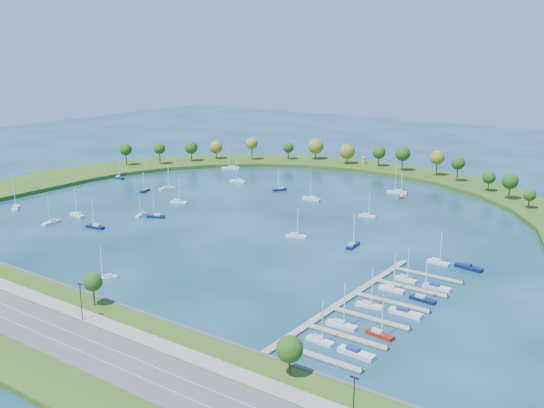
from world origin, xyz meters
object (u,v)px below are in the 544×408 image
Objects in this scene: docked_boat_2 at (341,324)px; docked_boat_9 at (437,287)px; moored_boat_12 at (168,188)px; moored_boat_13 at (312,198)px; moored_boat_18 at (280,189)px; docked_boat_3 at (380,333)px; docked_boat_8 at (406,278)px; moored_boat_7 at (16,208)px; moored_boat_16 at (238,180)px; moored_boat_9 at (51,222)px; moored_boat_11 at (77,214)px; moored_boat_3 at (397,191)px; docked_boat_10 at (438,261)px; dock_system at (368,306)px; moored_boat_6 at (95,226)px; moored_boat_15 at (353,245)px; docked_boat_4 at (369,304)px; moored_boat_5 at (401,195)px; moored_boat_8 at (367,215)px; moored_boat_0 at (145,190)px; docked_boat_7 at (423,298)px; moored_boat_4 at (156,216)px; docked_boat_11 at (468,267)px; docked_boat_1 at (356,353)px; docked_boat_5 at (405,312)px; moored_boat_17 at (231,168)px; moored_boat_14 at (179,201)px; moored_boat_19 at (141,214)px; moored_boat_1 at (119,177)px; moored_boat_2 at (105,277)px; harbor_tower at (364,160)px; docked_boat_6 at (392,288)px; moored_boat_10 at (296,235)px; docked_boat_0 at (320,339)px.

docked_boat_9 is (10.46, 39.49, -0.29)m from docked_boat_2.
moored_boat_12 is 0.98× the size of moored_boat_13.
docked_boat_3 is at bearing 73.63° from moored_boat_18.
docked_boat_9 is (10.44, -0.88, -0.24)m from docked_boat_8.
moored_boat_7 is 1.10× the size of moored_boat_16.
docked_boat_8 is at bearing 135.09° from moored_boat_13.
moored_boat_11 is (-0.57, 13.35, 0.01)m from moored_boat_9.
moored_boat_3 is 101.08m from docked_boat_10.
moored_boat_6 is at bearing 177.15° from dock_system.
moored_boat_15 reaches higher than docked_boat_9.
docked_boat_4 is at bearing -113.83° from docked_boat_9.
moored_boat_8 is at bearing 158.23° from moored_boat_5.
moored_boat_3 is at bearing -130.19° from moored_boat_13.
moored_boat_0 is 126.99m from moored_boat_15.
docked_boat_4 is at bearing -123.38° from docked_boat_7.
moored_boat_9 is at bearing 21.07° from moored_boat_4.
moored_boat_11 is at bearing -159.21° from docked_boat_11.
docked_boat_2 reaches higher than moored_boat_9.
docked_boat_1 is 28.19m from docked_boat_5.
moored_boat_17 is at bearing 138.96° from docked_boat_1.
moored_boat_15 is 0.98× the size of moored_boat_16.
docked_boat_8 is at bearing -36.24° from moored_boat_14.
docked_boat_3 reaches higher than moored_boat_19.
docked_boat_3 is (39.89, -59.25, -0.02)m from moored_boat_15.
moored_boat_1 is 152.74m from moored_boat_2.
moored_boat_0 is 169.93m from docked_boat_9.
moored_boat_16 is 155.15m from docked_boat_11.
moored_boat_7 is (-79.89, -176.31, -3.13)m from harbor_tower.
docked_boat_6 is (175.96, 10.81, -0.06)m from moored_boat_7.
docked_boat_7 reaches higher than moored_boat_10.
moored_boat_1 is 1.06× the size of moored_boat_19.
docked_boat_5 is at bearing 169.59° from moored_boat_6.
moored_boat_4 is at bearing 133.20° from moored_boat_9.
moored_boat_0 is at bearing 48.85° from moored_boat_16.
harbor_tower is 121.29m from moored_boat_12.
moored_boat_0 is 176.34m from docked_boat_5.
docked_boat_9 is at bearing 148.77° from moored_boat_2.
moored_boat_4 is at bearing 164.88° from dock_system.
moored_boat_4 is 0.89× the size of moored_boat_12.
docked_boat_4 is at bearing -97.07° from moored_boat_12.
moored_boat_2 is 73.16m from moored_boat_9.
moored_boat_3 is (-51.63, 131.14, 0.62)m from dock_system.
moored_boat_4 is at bearing 156.68° from docked_boat_0.
moored_boat_14 is at bearing -106.75° from moored_boat_11.
docked_boat_0 is at bearing -90.66° from docked_boat_6.
harbor_tower is 0.36× the size of docked_boat_10.
moored_boat_11 is (10.67, -48.73, 0.06)m from moored_boat_0.
moored_boat_0 is 49.89m from moored_boat_11.
moored_boat_3 reaches higher than moored_boat_10.
moored_boat_7 reaches higher than moored_boat_14.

